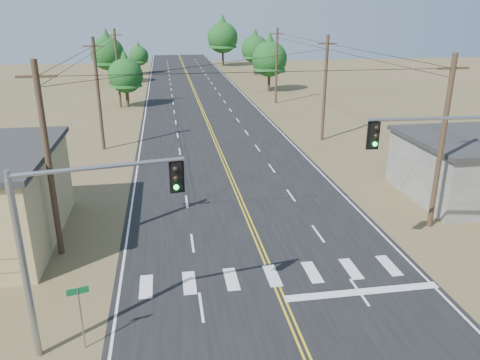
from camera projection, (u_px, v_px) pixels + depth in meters
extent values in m
cube|color=black|center=(219.00, 150.00, 43.00)|extent=(15.00, 200.00, 0.02)
cylinder|color=gray|center=(24.00, 271.00, 21.54)|extent=(0.06, 0.06, 1.50)
cylinder|color=#4C3826|center=(49.00, 163.00, 23.02)|extent=(0.30, 0.30, 10.00)
cube|color=#4C3826|center=(36.00, 77.00, 21.59)|extent=(1.80, 0.12, 0.12)
cylinder|color=#4C3826|center=(98.00, 95.00, 41.59)|extent=(0.30, 0.30, 10.00)
cube|color=#4C3826|center=(93.00, 46.00, 40.15)|extent=(1.80, 0.12, 0.12)
cylinder|color=#4C3826|center=(118.00, 69.00, 60.15)|extent=(0.30, 0.30, 10.00)
cube|color=#4C3826|center=(115.00, 35.00, 58.72)|extent=(1.80, 0.12, 0.12)
cylinder|color=#4C3826|center=(442.00, 145.00, 26.15)|extent=(0.30, 0.30, 10.00)
cube|color=#4C3826|center=(453.00, 68.00, 24.72)|extent=(1.80, 0.12, 0.12)
cylinder|color=#4C3826|center=(325.00, 89.00, 44.72)|extent=(0.30, 0.30, 10.00)
cube|color=#4C3826|center=(328.00, 44.00, 43.28)|extent=(1.80, 0.12, 0.12)
cylinder|color=#4C3826|center=(277.00, 66.00, 63.28)|extent=(0.30, 0.30, 10.00)
cube|color=#4C3826|center=(277.00, 34.00, 61.85)|extent=(1.80, 0.12, 0.12)
cylinder|color=gray|center=(25.00, 273.00, 16.22)|extent=(0.24, 0.24, 6.96)
cylinder|color=gray|center=(8.00, 179.00, 15.03)|extent=(0.18, 0.18, 0.60)
cylinder|color=gray|center=(101.00, 167.00, 15.89)|extent=(5.72, 1.17, 0.16)
cube|color=black|center=(177.00, 177.00, 16.92)|extent=(0.39, 0.35, 1.09)
sphere|color=black|center=(175.00, 169.00, 16.63)|extent=(0.20, 0.20, 0.20)
sphere|color=black|center=(176.00, 178.00, 16.75)|extent=(0.20, 0.20, 0.20)
sphere|color=#0CE533|center=(176.00, 187.00, 16.87)|extent=(0.20, 0.20, 0.20)
cylinder|color=gray|center=(441.00, 118.00, 20.97)|extent=(6.74, 0.53, 0.17)
cube|color=black|center=(374.00, 135.00, 20.90)|extent=(0.39, 0.34, 1.17)
sphere|color=black|center=(377.00, 128.00, 20.60)|extent=(0.21, 0.21, 0.21)
sphere|color=black|center=(376.00, 136.00, 20.73)|extent=(0.21, 0.21, 0.21)
sphere|color=#0CE533|center=(375.00, 144.00, 20.85)|extent=(0.21, 0.21, 0.21)
cylinder|color=gray|center=(81.00, 319.00, 17.33)|extent=(0.06, 0.06, 2.61)
cube|color=#0E632E|center=(78.00, 291.00, 16.92)|extent=(0.77, 0.22, 0.26)
cylinder|color=#3F2D1E|center=(127.00, 97.00, 61.90)|extent=(0.45, 0.45, 2.69)
cone|color=#144818|center=(125.00, 68.00, 60.63)|extent=(4.19, 4.19, 4.79)
sphere|color=#144818|center=(126.00, 75.00, 60.96)|extent=(4.49, 4.49, 4.49)
cylinder|color=#3F2D1E|center=(109.00, 74.00, 81.20)|extent=(0.44, 0.44, 3.40)
cone|color=#144818|center=(107.00, 46.00, 79.59)|extent=(5.28, 5.28, 6.04)
sphere|color=#144818|center=(107.00, 53.00, 80.01)|extent=(5.66, 5.66, 5.66)
cylinder|color=#3F2D1E|center=(140.00, 68.00, 94.55)|extent=(0.40, 0.40, 2.31)
cone|color=#144818|center=(138.00, 52.00, 93.46)|extent=(3.60, 3.60, 4.11)
sphere|color=#144818|center=(139.00, 56.00, 93.74)|extent=(3.85, 3.85, 3.85)
cylinder|color=#3F2D1E|center=(269.00, 81.00, 73.83)|extent=(0.47, 0.47, 3.27)
cone|color=#144818|center=(270.00, 51.00, 72.28)|extent=(5.09, 5.09, 5.81)
sphere|color=#144818|center=(269.00, 59.00, 72.68)|extent=(5.45, 5.45, 5.45)
cylinder|color=#3F2D1E|center=(255.00, 66.00, 93.21)|extent=(0.44, 0.44, 3.22)
cone|color=#144818|center=(255.00, 43.00, 91.68)|extent=(5.02, 5.02, 5.73)
sphere|color=#144818|center=(255.00, 49.00, 92.08)|extent=(5.37, 5.37, 5.37)
cylinder|color=#3F2D1E|center=(223.00, 57.00, 107.51)|extent=(0.50, 0.50, 4.13)
cone|color=#144818|center=(223.00, 31.00, 105.56)|extent=(6.43, 6.43, 7.34)
sphere|color=#144818|center=(223.00, 38.00, 106.07)|extent=(6.89, 6.89, 6.89)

